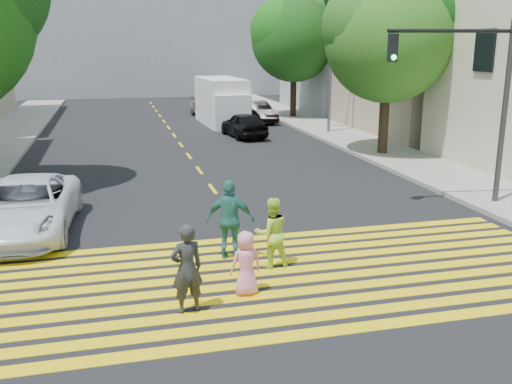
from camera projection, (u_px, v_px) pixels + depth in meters
name	position (u px, v px, depth m)	size (l,w,h in m)	color
ground	(295.00, 303.00, 10.71)	(120.00, 120.00, 0.00)	black
sidewalk_left	(6.00, 137.00, 29.34)	(3.00, 40.00, 0.15)	gray
sidewalk_right	(369.00, 146.00, 26.77)	(3.00, 60.00, 0.15)	gray
crosswalk	(276.00, 277.00, 11.90)	(13.40, 5.30, 0.01)	yellow
lane_line	(171.00, 131.00, 31.83)	(0.12, 34.40, 0.01)	yellow
building_right_tan	(453.00, 39.00, 30.83)	(10.00, 10.00, 10.00)	tan
building_right_grey	(366.00, 40.00, 41.15)	(10.00, 10.00, 10.00)	gray
backdrop_block	(141.00, 30.00, 54.26)	(30.00, 8.00, 12.00)	gray
tree_right_near	(390.00, 31.00, 23.53)	(6.88, 6.61, 7.74)	black
tree_right_far	(295.00, 34.00, 36.21)	(6.11, 5.61, 7.95)	black
pedestrian_man	(187.00, 269.00, 10.16)	(0.61, 0.40, 1.66)	#2B2B2C
pedestrian_woman	(272.00, 233.00, 12.27)	(0.76, 0.59, 1.56)	#BEEA42
pedestrian_child	(246.00, 263.00, 10.94)	(0.62, 0.40, 1.27)	pink
pedestrian_extra	(230.00, 220.00, 12.71)	(1.07, 0.45, 1.83)	#2C736F
white_sedan	(25.00, 207.00, 14.53)	(2.31, 5.02, 1.39)	white
dark_car_near	(244.00, 125.00, 29.69)	(1.55, 3.85, 1.31)	black
silver_car	(204.00, 103.00, 40.45)	(1.96, 4.83, 1.40)	gray
dark_car_parked	(257.00, 112.00, 35.27)	(1.37, 3.92, 1.29)	black
white_van	(222.00, 103.00, 34.24)	(2.41, 5.91, 2.75)	white
traffic_signal	(474.00, 88.00, 16.19)	(3.69, 0.71, 5.43)	#343435
street_lamp	(328.00, 33.00, 29.50)	(2.08, 0.64, 9.23)	slate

